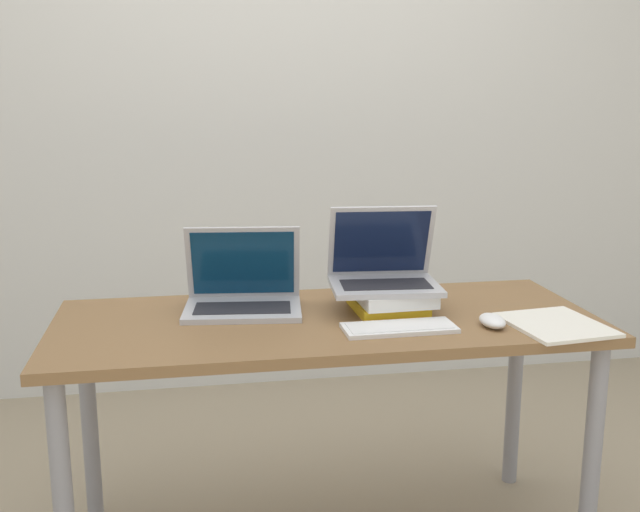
# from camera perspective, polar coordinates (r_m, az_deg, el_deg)

# --- Properties ---
(wall_back) EXTENTS (8.00, 0.05, 2.70)m
(wall_back) POSITION_cam_1_polar(r_m,az_deg,el_deg) (3.37, -3.73, 12.48)
(wall_back) COLOR silver
(wall_back) RESTS_ON ground_plane
(desk) EXTENTS (1.53, 0.63, 0.71)m
(desk) POSITION_cam_1_polar(r_m,az_deg,el_deg) (2.16, 0.49, -6.82)
(desk) COLOR brown
(desk) RESTS_ON ground_plane
(laptop_left) EXTENTS (0.36, 0.28, 0.24)m
(laptop_left) POSITION_cam_1_polar(r_m,az_deg,el_deg) (2.21, -5.89, -2.86)
(laptop_left) COLOR #B2B2B7
(laptop_left) RESTS_ON desk
(book_stack) EXTENTS (0.22, 0.26, 0.07)m
(book_stack) POSITION_cam_1_polar(r_m,az_deg,el_deg) (2.21, 5.35, -3.22)
(book_stack) COLOR gold
(book_stack) RESTS_ON desk
(laptop_on_books) EXTENTS (0.33, 0.26, 0.24)m
(laptop_on_books) POSITION_cam_1_polar(r_m,az_deg,el_deg) (2.20, 4.85, -1.13)
(laptop_on_books) COLOR #B2B2B7
(laptop_on_books) RESTS_ON book_stack
(wireless_keyboard) EXTENTS (0.31, 0.13, 0.01)m
(wireless_keyboard) POSITION_cam_1_polar(r_m,az_deg,el_deg) (2.03, 6.06, -5.45)
(wireless_keyboard) COLOR white
(wireless_keyboard) RESTS_ON desk
(mouse) EXTENTS (0.06, 0.11, 0.03)m
(mouse) POSITION_cam_1_polar(r_m,az_deg,el_deg) (2.10, 13.00, -4.83)
(mouse) COLOR white
(mouse) RESTS_ON desk
(notepad) EXTENTS (0.27, 0.30, 0.01)m
(notepad) POSITION_cam_1_polar(r_m,az_deg,el_deg) (2.15, 17.53, -5.01)
(notepad) COLOR white
(notepad) RESTS_ON desk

